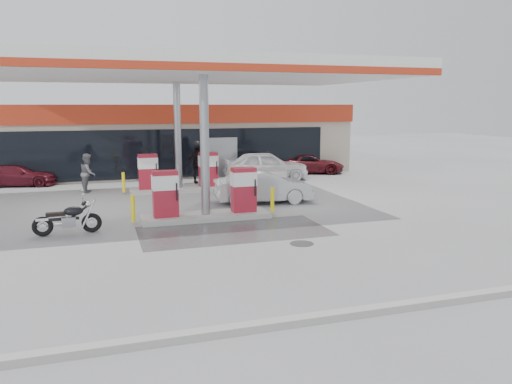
# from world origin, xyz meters

# --- Properties ---
(ground) EXTENTS (90.00, 90.00, 0.00)m
(ground) POSITION_xyz_m (0.00, 0.00, 0.00)
(ground) COLOR gray
(ground) RESTS_ON ground
(wet_patch) EXTENTS (6.00, 3.00, 0.00)m
(wet_patch) POSITION_xyz_m (0.50, 0.00, 0.00)
(wet_patch) COLOR #4C4C4F
(wet_patch) RESTS_ON ground
(drain_cover) EXTENTS (0.70, 0.70, 0.01)m
(drain_cover) POSITION_xyz_m (2.00, -2.00, 0.00)
(drain_cover) COLOR #38383A
(drain_cover) RESTS_ON ground
(kerb) EXTENTS (28.00, 0.25, 0.15)m
(kerb) POSITION_xyz_m (0.00, -7.00, 0.07)
(kerb) COLOR gray
(kerb) RESTS_ON ground
(store_building) EXTENTS (22.00, 8.22, 4.00)m
(store_building) POSITION_xyz_m (0.01, 15.94, 2.01)
(store_building) COLOR #B0A794
(store_building) RESTS_ON ground
(canopy) EXTENTS (16.00, 10.02, 5.51)m
(canopy) POSITION_xyz_m (0.00, 5.00, 5.27)
(canopy) COLOR silver
(canopy) RESTS_ON ground
(pump_island_near) EXTENTS (5.14, 1.30, 1.78)m
(pump_island_near) POSITION_xyz_m (0.00, 2.00, 0.71)
(pump_island_near) COLOR #9E9E99
(pump_island_near) RESTS_ON ground
(pump_island_far) EXTENTS (5.14, 1.30, 1.78)m
(pump_island_far) POSITION_xyz_m (0.00, 8.00, 0.71)
(pump_island_far) COLOR #9E9E99
(pump_island_far) RESTS_ON ground
(parked_motorcycle) EXTENTS (2.07, 0.79, 1.06)m
(parked_motorcycle) POSITION_xyz_m (-4.52, 1.21, 0.47)
(parked_motorcycle) COLOR black
(parked_motorcycle) RESTS_ON ground
(sedan_white) EXTENTS (4.74, 2.48, 1.54)m
(sedan_white) POSITION_xyz_m (5.02, 10.20, 0.77)
(sedan_white) COLOR white
(sedan_white) RESTS_ON ground
(attendant) EXTENTS (0.82, 0.98, 1.80)m
(attendant) POSITION_xyz_m (-4.01, 9.00, 0.90)
(attendant) COLOR slate
(attendant) RESTS_ON ground
(hatchback_silver) EXTENTS (4.14, 1.79, 1.33)m
(hatchback_silver) POSITION_xyz_m (2.89, 4.20, 0.66)
(hatchback_silver) COLOR #B0B2B8
(hatchback_silver) RESTS_ON ground
(parked_car_left) EXTENTS (3.87, 2.06, 1.07)m
(parked_car_left) POSITION_xyz_m (-7.38, 12.00, 0.53)
(parked_car_left) COLOR #4F111B
(parked_car_left) RESTS_ON ground
(parked_car_right) EXTENTS (4.32, 3.04, 1.09)m
(parked_car_right) POSITION_xyz_m (8.43, 12.00, 0.55)
(parked_car_right) COLOR maroon
(parked_car_right) RESTS_ON ground
(biker_walking) EXTENTS (1.27, 0.71, 2.04)m
(biker_walking) POSITION_xyz_m (1.31, 10.20, 1.02)
(biker_walking) COLOR black
(biker_walking) RESTS_ON ground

